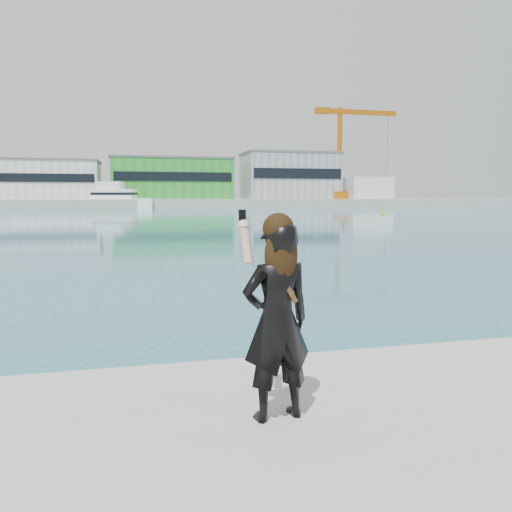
{
  "coord_description": "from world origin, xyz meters",
  "views": [
    {
      "loc": [
        -1.4,
        -4.25,
        2.58
      ],
      "look_at": [
        -0.34,
        0.16,
        2.04
      ],
      "focal_mm": 35.0,
      "sensor_mm": 36.0,
      "label": 1
    }
  ],
  "objects_px": {
    "dock_crane": "(344,150)",
    "buoy_near": "(383,214)",
    "motor_yacht": "(116,198)",
    "buoy_far": "(107,210)",
    "woman": "(277,315)"
  },
  "relations": [
    {
      "from": "dock_crane",
      "to": "motor_yacht",
      "type": "relative_size",
      "value": 1.37
    },
    {
      "from": "dock_crane",
      "to": "buoy_near",
      "type": "bearing_deg",
      "value": -107.79
    },
    {
      "from": "motor_yacht",
      "to": "buoy_near",
      "type": "height_order",
      "value": "motor_yacht"
    },
    {
      "from": "buoy_near",
      "to": "dock_crane",
      "type": "bearing_deg",
      "value": 72.21
    },
    {
      "from": "dock_crane",
      "to": "motor_yacht",
      "type": "distance_m",
      "value": 60.62
    },
    {
      "from": "woman",
      "to": "motor_yacht",
      "type": "bearing_deg",
      "value": -96.87
    },
    {
      "from": "motor_yacht",
      "to": "buoy_near",
      "type": "bearing_deg",
      "value": -32.58
    },
    {
      "from": "motor_yacht",
      "to": "buoy_far",
      "type": "relative_size",
      "value": 35.01
    },
    {
      "from": "motor_yacht",
      "to": "woman",
      "type": "height_order",
      "value": "motor_yacht"
    },
    {
      "from": "buoy_far",
      "to": "motor_yacht",
      "type": "bearing_deg",
      "value": 86.39
    },
    {
      "from": "motor_yacht",
      "to": "woman",
      "type": "bearing_deg",
      "value": -68.32
    },
    {
      "from": "buoy_near",
      "to": "motor_yacht",
      "type": "bearing_deg",
      "value": 128.33
    },
    {
      "from": "dock_crane",
      "to": "buoy_near",
      "type": "xyz_separation_m",
      "value": [
        -18.76,
        -58.48,
        -15.07
      ]
    },
    {
      "from": "motor_yacht",
      "to": "dock_crane",
      "type": "bearing_deg",
      "value": 26.8
    },
    {
      "from": "dock_crane",
      "to": "buoy_near",
      "type": "distance_m",
      "value": 63.23
    }
  ]
}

